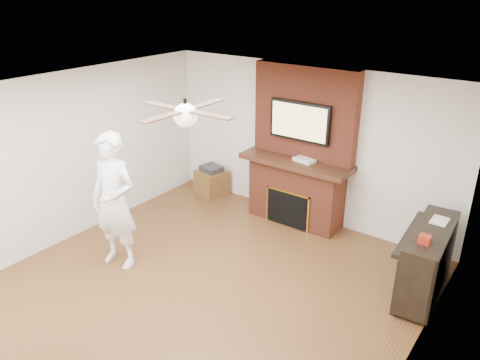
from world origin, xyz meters
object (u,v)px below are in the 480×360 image
Objects in this scene: piano at (427,260)px; side_table at (212,181)px; fireplace at (299,163)px; person at (114,201)px.

side_table is at bearing 166.00° from piano.
side_table is (-1.75, -0.07, -0.74)m from fireplace.
fireplace reaches higher than person.
fireplace is 1.78× the size of piano.
fireplace is 4.40× the size of side_table.
person is 1.34× the size of piano.
piano is at bearing -19.11° from fireplace.
side_table is 0.40× the size of piano.
person is 2.64m from side_table.
side_table is (-0.42, 2.52, -0.69)m from person.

